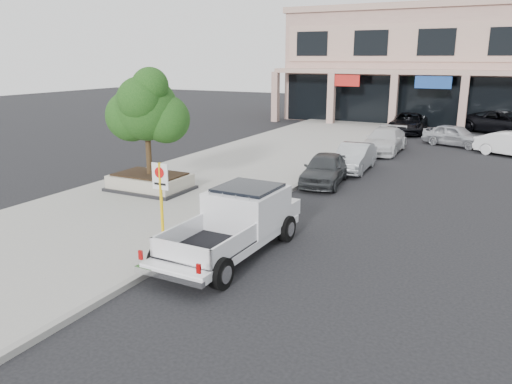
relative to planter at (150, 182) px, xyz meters
The scene contains 14 objects.
ground 7.31m from the planter, 26.39° to the right, with size 120.00×120.00×0.00m, color black.
sidewalk 2.97m from the planter, 69.44° to the left, with size 8.00×52.00×0.15m, color gray.
curb 5.71m from the planter, 28.95° to the left, with size 0.20×52.00×0.15m, color gray.
planter is the anchor object (origin of this frame).
planter_tree 2.95m from the planter, 48.97° to the left, with size 2.90×2.55×4.00m.
no_parking_sign 5.99m from the planter, 47.83° to the right, with size 0.55×0.09×2.30m.
hedge 4.59m from the planter, ahead, with size 1.10×0.99×0.94m, color #214614.
pickup_truck 7.53m from the planter, 34.64° to the right, with size 2.09×5.66×1.78m, color white, non-canonical shape.
curb_car_a 7.45m from the planter, 39.05° to the left, with size 1.61×3.99×1.36m, color #2F3134.
curb_car_b 9.98m from the planter, 51.80° to the left, with size 1.40×4.01×1.32m, color #A7ABAF.
curb_car_c 14.88m from the planter, 64.75° to the left, with size 1.95×4.80×1.39m, color silver.
curb_car_d 22.76m from the planter, 74.45° to the left, with size 2.43×5.26×1.46m, color black.
lot_car_a 20.11m from the planter, 60.93° to the left, with size 1.59×3.94×1.34m, color #AFB1B8.
lot_car_d 27.65m from the planter, 63.47° to the left, with size 2.72×5.90×1.64m, color black.
Camera 1 is at (6.23, -12.29, 5.36)m, focal length 35.00 mm.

